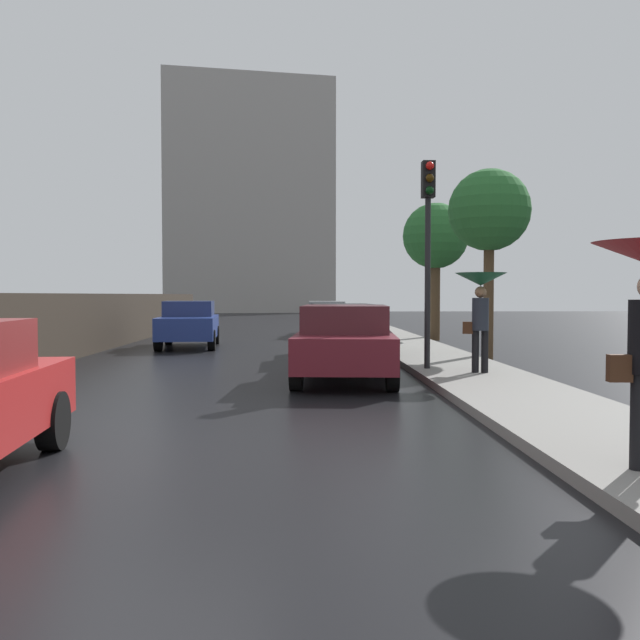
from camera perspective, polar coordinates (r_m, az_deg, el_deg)
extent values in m
plane|color=black|center=(7.47, -14.50, -10.89)|extent=(120.00, 120.00, 0.00)
cube|color=gray|center=(8.08, 24.17, -9.51)|extent=(2.20, 60.00, 0.14)
cube|color=maroon|center=(13.07, 2.13, -2.38)|extent=(2.15, 4.50, 0.62)
cube|color=#461C22|center=(12.98, 2.13, 0.12)|extent=(1.77, 2.39, 0.52)
cylinder|color=black|center=(14.56, -1.13, -3.14)|extent=(0.27, 0.68, 0.67)
cylinder|color=black|center=(14.55, 5.47, -3.15)|extent=(0.27, 0.68, 0.67)
cylinder|color=black|center=(11.69, -2.03, -4.44)|extent=(0.27, 0.68, 0.67)
cylinder|color=black|center=(11.68, 6.20, -4.46)|extent=(0.27, 0.68, 0.67)
cylinder|color=black|center=(7.83, -21.84, -8.00)|extent=(0.26, 0.65, 0.63)
cube|color=navy|center=(21.73, -11.14, -0.59)|extent=(2.01, 4.15, 0.68)
cube|color=navy|center=(21.90, -11.10, 0.96)|extent=(1.65, 1.97, 0.48)
cylinder|color=black|center=(20.37, -9.24, -1.71)|extent=(0.27, 0.64, 0.62)
cylinder|color=black|center=(20.51, -13.65, -1.72)|extent=(0.27, 0.64, 0.62)
cylinder|color=black|center=(23.02, -8.88, -1.27)|extent=(0.27, 0.64, 0.62)
cylinder|color=black|center=(23.15, -12.79, -1.28)|extent=(0.27, 0.64, 0.62)
cube|color=#B2B5BA|center=(27.67, 0.56, 0.05)|extent=(1.74, 4.53, 0.68)
cube|color=gray|center=(27.37, 0.57, 1.17)|extent=(1.49, 2.35, 0.42)
cylinder|color=black|center=(29.16, -0.96, -0.52)|extent=(0.24, 0.63, 0.63)
cylinder|color=black|center=(29.18, 1.98, -0.52)|extent=(0.24, 0.63, 0.63)
cylinder|color=black|center=(26.20, -1.02, -0.82)|extent=(0.24, 0.63, 0.63)
cylinder|color=black|center=(26.23, 2.25, -0.82)|extent=(0.24, 0.63, 0.63)
cube|color=black|center=(17.27, 1.84, -1.25)|extent=(1.79, 4.60, 0.70)
cube|color=black|center=(17.09, 1.89, 0.63)|extent=(1.54, 2.41, 0.44)
cylinder|color=black|center=(18.75, -0.93, -2.04)|extent=(0.23, 0.61, 0.61)
cylinder|color=black|center=(18.87, 3.78, -2.02)|extent=(0.23, 0.61, 0.61)
cylinder|color=black|center=(15.75, -0.49, -2.85)|extent=(0.23, 0.61, 0.61)
cylinder|color=black|center=(15.90, 5.10, -2.81)|extent=(0.23, 0.61, 0.61)
cylinder|color=black|center=(6.55, 25.53, -7.85)|extent=(0.14, 0.14, 0.85)
cube|color=#3F2314|center=(6.42, 24.19, -3.77)|extent=(0.21, 0.11, 0.24)
cylinder|color=black|center=(13.57, 13.12, -2.63)|extent=(0.14, 0.14, 0.84)
cylinder|color=black|center=(13.57, 13.88, -2.64)|extent=(0.14, 0.14, 0.84)
cylinder|color=#232833|center=(13.53, 13.53, 0.49)|extent=(0.33, 0.33, 0.64)
sphere|color=#8C6647|center=(13.52, 13.55, 2.33)|extent=(0.23, 0.23, 0.23)
cube|color=#3F2314|center=(13.53, 12.49, -0.65)|extent=(0.22, 0.15, 0.24)
cylinder|color=#4C4C51|center=(13.52, 13.55, 2.08)|extent=(0.02, 0.02, 0.88)
cone|color=#144C2D|center=(13.53, 13.56, 3.41)|extent=(1.01, 1.01, 0.25)
cylinder|color=black|center=(14.10, 9.17, 3.10)|extent=(0.12, 0.12, 3.55)
cube|color=black|center=(14.29, 9.22, 11.75)|extent=(0.26, 0.26, 0.75)
sphere|color=red|center=(14.17, 9.36, 12.86)|extent=(0.17, 0.17, 0.17)
sphere|color=#392405|center=(14.13, 9.36, 11.87)|extent=(0.17, 0.17, 0.17)
sphere|color=black|center=(14.09, 9.35, 10.86)|extent=(0.17, 0.17, 0.17)
cylinder|color=#4C3823|center=(17.71, 14.19, 1.71)|extent=(0.26, 0.26, 3.12)
sphere|color=#28662D|center=(17.84, 14.25, 9.09)|extent=(2.09, 2.09, 2.09)
cylinder|color=#4C3823|center=(25.03, 9.80, 1.73)|extent=(0.36, 0.36, 3.01)
sphere|color=#28662D|center=(25.12, 9.83, 7.10)|extent=(2.42, 2.42, 2.42)
cube|color=#9E9993|center=(67.48, -6.32, 10.12)|extent=(17.38, 12.73, 22.07)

